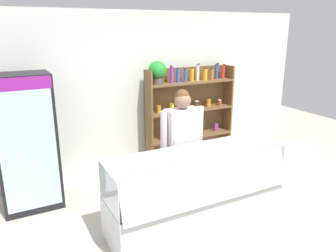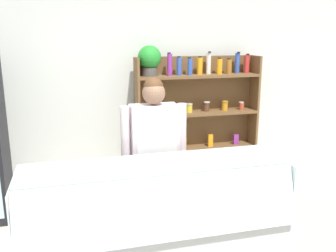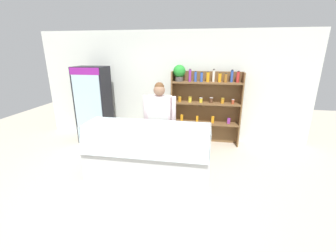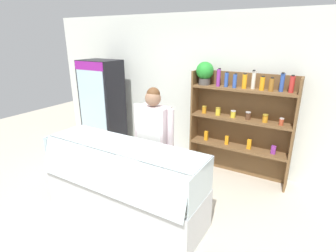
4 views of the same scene
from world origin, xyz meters
name	(u,v)px [view 3 (image 3 of 4)]	position (x,y,z in m)	size (l,w,h in m)	color
ground_plane	(151,178)	(0.00, 0.00, 0.00)	(12.00, 12.00, 0.00)	beige
back_wall	(171,87)	(0.00, 2.16, 1.35)	(6.80, 0.10, 2.70)	silver
drinks_fridge	(94,105)	(-1.84, 1.56, 0.94)	(0.76, 0.58, 1.87)	black
shelving_unit	(202,100)	(0.81, 1.89, 1.10)	(1.66, 0.30, 1.91)	brown
deli_display_case	(147,161)	(-0.08, 0.06, 0.31)	(2.22, 0.76, 1.01)	silver
shop_clerk	(160,117)	(0.04, 0.62, 0.99)	(0.64, 0.25, 1.66)	#2D2D38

